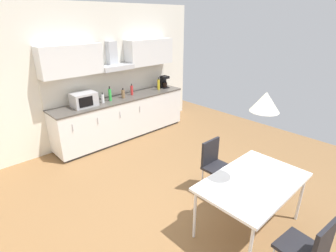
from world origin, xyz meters
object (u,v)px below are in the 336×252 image
object	(u,v)px
bottle_red	(132,90)
chair_far_right	(215,162)
bottle_white	(103,98)
bottle_yellow	(159,84)
bottle_brown	(123,94)
dining_table	(253,184)
microwave	(84,100)
bottle_green	(110,95)
coffee_maker	(164,82)
chair_near_left	(310,247)
pendant_lamp	(265,102)

from	to	relation	value
bottle_red	chair_far_right	distance (m)	2.88
bottle_white	bottle_yellow	distance (m)	1.57
bottle_yellow	bottle_brown	xyz separation A→B (m)	(-1.06, -0.01, -0.04)
bottle_red	dining_table	xyz separation A→B (m)	(-0.79, -3.61, -0.35)
bottle_white	dining_table	size ratio (longest dim) A/B	0.16
bottle_white	dining_table	bearing A→B (deg)	-89.66
microwave	bottle_green	world-z (taller)	bottle_green
coffee_maker	bottle_white	world-z (taller)	coffee_maker
bottle_yellow	bottle_green	xyz separation A→B (m)	(-1.38, 0.01, 0.00)
microwave	bottle_green	xyz separation A→B (m)	(0.59, -0.02, -0.01)
bottle_brown	chair_near_left	distance (m)	4.46
chair_far_right	bottle_brown	bearing A→B (deg)	86.23
coffee_maker	bottle_yellow	distance (m)	0.24
bottle_green	bottle_brown	bearing A→B (deg)	-4.20
bottle_yellow	bottle_green	size ratio (longest dim) A/B	0.98
bottle_brown	bottle_red	bearing A→B (deg)	14.85
microwave	bottle_red	xyz separation A→B (m)	(1.20, 0.03, -0.03)
bottle_green	chair_near_left	bearing A→B (deg)	-96.52
bottle_yellow	pendant_lamp	xyz separation A→B (m)	(-1.55, -3.55, 0.69)
microwave	bottle_red	size ratio (longest dim) A/B	1.84
coffee_maker	chair_near_left	world-z (taller)	coffee_maker
dining_table	bottle_yellow	bearing A→B (deg)	66.37
microwave	chair_far_right	bearing A→B (deg)	-75.18
microwave	bottle_red	world-z (taller)	microwave
chair_near_left	dining_table	bearing A→B (deg)	68.48
bottle_green	dining_table	bearing A→B (deg)	-92.84
coffee_maker	pendant_lamp	bearing A→B (deg)	-116.36
bottle_white	dining_table	distance (m)	3.55
dining_table	chair_near_left	world-z (taller)	chair_near_left
microwave	chair_far_right	xyz separation A→B (m)	(0.73, -2.76, -0.55)
microwave	pendant_lamp	size ratio (longest dim) A/B	1.50
bottle_brown	chair_far_right	world-z (taller)	bottle_brown
bottle_red	bottle_green	xyz separation A→B (m)	(-0.61, -0.05, 0.02)
bottle_yellow	bottle_red	bearing A→B (deg)	175.14
bottle_red	chair_far_right	size ratio (longest dim) A/B	0.30
bottle_yellow	pendant_lamp	size ratio (longest dim) A/B	0.95
bottle_white	bottle_green	size ratio (longest dim) A/B	0.71
bottle_white	pendant_lamp	size ratio (longest dim) A/B	0.69
dining_table	chair_near_left	xyz separation A→B (m)	(-0.32, -0.82, -0.17)
bottle_brown	chair_near_left	xyz separation A→B (m)	(-0.82, -4.36, -0.50)
bottle_yellow	bottle_red	size ratio (longest dim) A/B	1.17
coffee_maker	bottle_red	xyz separation A→B (m)	(-1.00, 0.01, -0.04)
bottle_red	microwave	bearing A→B (deg)	-178.35
chair_near_left	coffee_maker	bearing A→B (deg)	64.51
bottle_white	pendant_lamp	world-z (taller)	pendant_lamp
bottle_brown	microwave	bearing A→B (deg)	177.30
bottle_yellow	bottle_brown	bearing A→B (deg)	-179.33
bottle_brown	bottle_green	world-z (taller)	bottle_green
bottle_yellow	bottle_white	bearing A→B (deg)	-179.42
bottle_white	bottle_brown	bearing A→B (deg)	0.40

